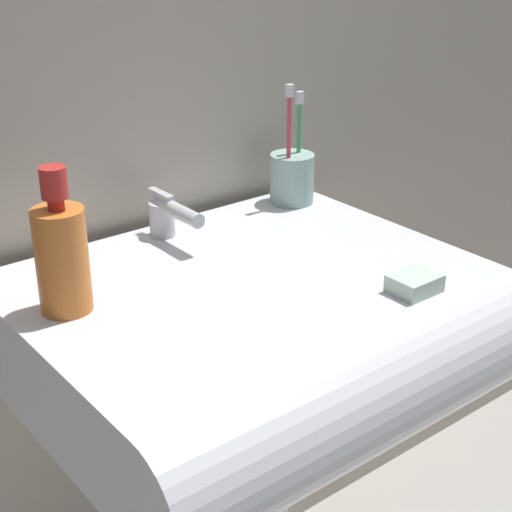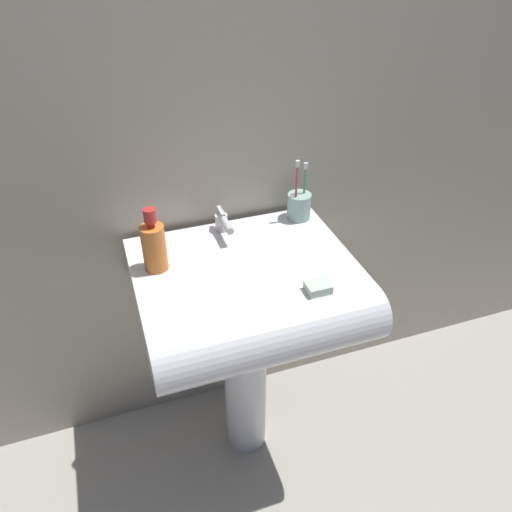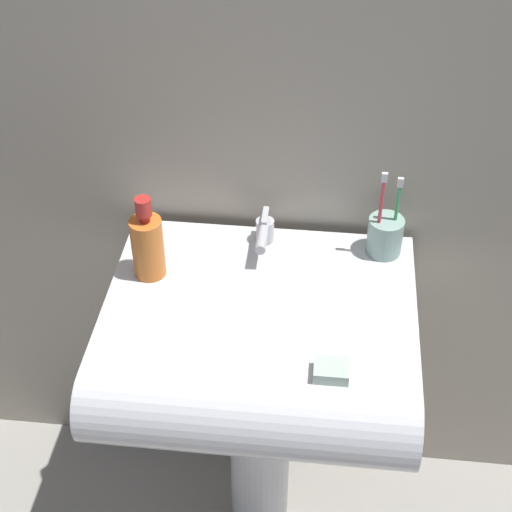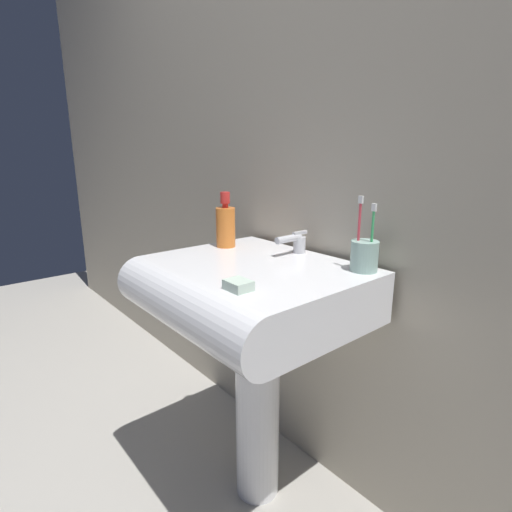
# 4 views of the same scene
# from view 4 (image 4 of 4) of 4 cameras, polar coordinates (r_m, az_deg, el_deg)

# --- Properties ---
(ground_plane) EXTENTS (6.00, 6.00, 0.00)m
(ground_plane) POSITION_cam_4_polar(r_m,az_deg,el_deg) (1.58, 0.20, -30.23)
(ground_plane) COLOR #ADA89E
(ground_plane) RESTS_ON ground
(wall_back) EXTENTS (5.00, 0.05, 2.40)m
(wall_back) POSITION_cam_4_polar(r_m,az_deg,el_deg) (1.31, 9.91, 18.33)
(wall_back) COLOR #B7AD99
(wall_back) RESTS_ON ground
(sink_pedestal) EXTENTS (0.14, 0.14, 0.65)m
(sink_pedestal) POSITION_cam_4_polar(r_m,az_deg,el_deg) (1.36, 0.22, -20.53)
(sink_pedestal) COLOR white
(sink_pedestal) RESTS_ON ground
(sink_basin) EXTENTS (0.61, 0.53, 0.15)m
(sink_basin) POSITION_cam_4_polar(r_m,az_deg,el_deg) (1.15, -1.89, -5.11)
(sink_basin) COLOR white
(sink_basin) RESTS_ON sink_pedestal
(faucet) EXTENTS (0.04, 0.13, 0.07)m
(faucet) POSITION_cam_4_polar(r_m,az_deg,el_deg) (1.27, 5.69, 2.00)
(faucet) COLOR silver
(faucet) RESTS_ON sink_basin
(toothbrush_cup) EXTENTS (0.07, 0.07, 0.20)m
(toothbrush_cup) POSITION_cam_4_polar(r_m,az_deg,el_deg) (1.12, 15.22, 0.14)
(toothbrush_cup) COLOR #99BFB2
(toothbrush_cup) RESTS_ON sink_basin
(soap_bottle) EXTENTS (0.06, 0.06, 0.19)m
(soap_bottle) POSITION_cam_4_polar(r_m,az_deg,el_deg) (1.35, -4.37, 4.39)
(soap_bottle) COLOR orange
(soap_bottle) RESTS_ON sink_basin
(bar_soap) EXTENTS (0.06, 0.05, 0.02)m
(bar_soap) POSITION_cam_4_polar(r_m,az_deg,el_deg) (0.94, -2.54, -4.19)
(bar_soap) COLOR silver
(bar_soap) RESTS_ON sink_basin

